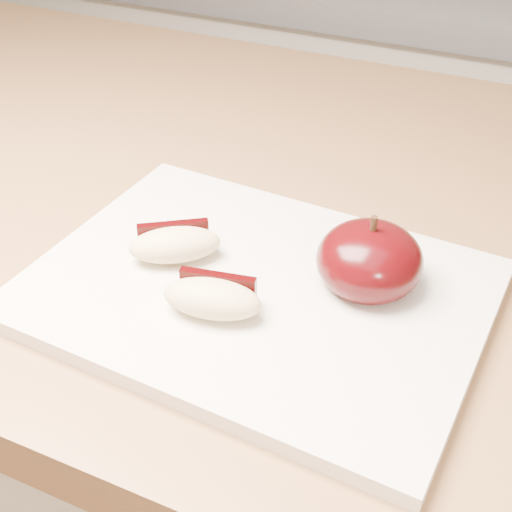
% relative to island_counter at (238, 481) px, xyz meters
% --- Properties ---
extents(back_cabinet, '(2.40, 0.62, 0.94)m').
position_rel_island_counter_xyz_m(back_cabinet, '(0.00, 0.70, 0.02)').
color(back_cabinet, silver).
rests_on(back_cabinet, ground).
extents(island_counter, '(1.64, 0.64, 0.90)m').
position_rel_island_counter_xyz_m(island_counter, '(0.00, 0.00, 0.00)').
color(island_counter, silver).
rests_on(island_counter, ground).
extents(cutting_board, '(0.32, 0.25, 0.01)m').
position_rel_island_counter_xyz_m(cutting_board, '(0.09, -0.15, 0.45)').
color(cutting_board, white).
rests_on(cutting_board, island_counter).
extents(apple_half, '(0.08, 0.08, 0.06)m').
position_rel_island_counter_xyz_m(apple_half, '(0.16, -0.11, 0.48)').
color(apple_half, black).
rests_on(apple_half, cutting_board).
extents(apple_wedge_a, '(0.07, 0.06, 0.02)m').
position_rel_island_counter_xyz_m(apple_wedge_a, '(0.03, -0.14, 0.47)').
color(apple_wedge_a, beige).
rests_on(apple_wedge_a, cutting_board).
extents(apple_wedge_b, '(0.07, 0.04, 0.02)m').
position_rel_island_counter_xyz_m(apple_wedge_b, '(0.08, -0.18, 0.47)').
color(apple_wedge_b, beige).
rests_on(apple_wedge_b, cutting_board).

